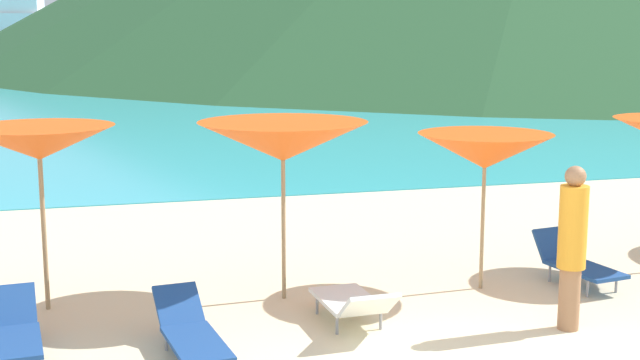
# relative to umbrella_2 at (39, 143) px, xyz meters

# --- Properties ---
(ground_plane) EXTENTS (50.00, 100.00, 0.30)m
(ground_plane) POSITION_rel_umbrella_2_xyz_m (4.41, 6.36, -2.23)
(ground_plane) COLOR beige
(ocean_water) EXTENTS (650.00, 440.00, 0.02)m
(ocean_water) POSITION_rel_umbrella_2_xyz_m (4.41, 226.29, -2.07)
(ocean_water) COLOR #38B7CC
(ocean_water) RESTS_ON ground_plane
(umbrella_2) EXTENTS (1.85, 1.85, 2.28)m
(umbrella_2) POSITION_rel_umbrella_2_xyz_m (0.00, 0.00, 0.00)
(umbrella_2) COLOR #9E7F59
(umbrella_2) RESTS_ON ground_plane
(umbrella_3) EXTENTS (2.37, 2.37, 2.29)m
(umbrella_3) POSITION_rel_umbrella_2_xyz_m (2.93, -0.35, -0.04)
(umbrella_3) COLOR #9E7F59
(umbrella_3) RESTS_ON ground_plane
(umbrella_4) EXTENTS (1.91, 1.91, 2.09)m
(umbrella_4) POSITION_rel_umbrella_2_xyz_m (5.57, -0.61, -0.22)
(umbrella_4) COLOR #9E7F59
(umbrella_4) RESTS_ON ground_plane
(lounge_chair_3) EXTENTS (0.68, 1.53, 0.60)m
(lounge_chair_3) POSITION_rel_umbrella_2_xyz_m (3.47, -1.61, -1.77)
(lounge_chair_3) COLOR white
(lounge_chair_3) RESTS_ON ground_plane
(lounge_chair_5) EXTENTS (0.71, 1.71, 0.56)m
(lounge_chair_5) POSITION_rel_umbrella_2_xyz_m (1.53, -1.98, -1.82)
(lounge_chair_5) COLOR #1E478C
(lounge_chair_5) RESTS_ON ground_plane
(lounge_chair_7) EXTENTS (0.76, 1.44, 0.66)m
(lounge_chair_7) POSITION_rel_umbrella_2_xyz_m (6.89, -0.77, -1.76)
(lounge_chair_7) COLOR #1E478C
(lounge_chair_7) RESTS_ON ground_plane
(lounge_chair_8) EXTENTS (0.73, 1.48, 0.62)m
(lounge_chair_8) POSITION_rel_umbrella_2_xyz_m (-0.33, -1.57, -1.79)
(lounge_chair_8) COLOR #1E478C
(lounge_chair_8) RESTS_ON ground_plane
(beachgoer_2) EXTENTS (0.32, 0.32, 1.92)m
(beachgoer_2) POSITION_rel_umbrella_2_xyz_m (5.85, -2.34, -1.04)
(beachgoer_2) COLOR #A3704C
(beachgoer_2) RESTS_ON ground_plane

